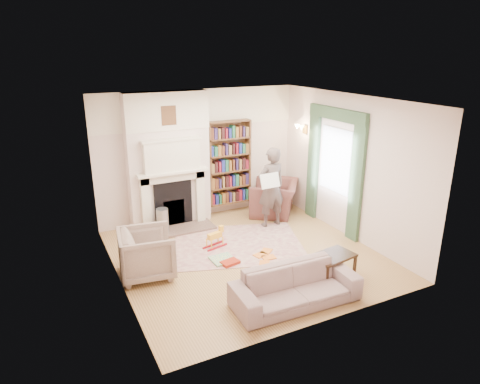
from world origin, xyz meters
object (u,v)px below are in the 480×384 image
rocking_horse (215,238)px  armchair_left (147,253)px  man_reading (271,187)px  sofa (296,286)px  coffee_table (332,267)px  paraffin_heater (163,222)px  armchair_reading (274,198)px  bookcase (229,163)px

rocking_horse → armchair_left: bearing=-177.1°
armchair_left → man_reading: bearing=-64.1°
sofa → coffee_table: 0.96m
sofa → paraffin_heater: size_ratio=3.45×
armchair_reading → armchair_left: armchair_left is taller
man_reading → armchair_left: bearing=14.9°
armchair_reading → sofa: 3.67m
armchair_reading → man_reading: man_reading is taller
bookcase → sofa: 3.98m
armchair_reading → coffee_table: 3.09m
bookcase → sofa: bearing=-100.4°
armchair_reading → paraffin_heater: armchair_reading is taller
armchair_left → rocking_horse: (1.41, 0.46, -0.20)m
bookcase → coffee_table: 3.64m
sofa → paraffin_heater: 3.44m
armchair_left → coffee_table: bearing=-111.0°
armchair_reading → rocking_horse: 2.21m
armchair_reading → man_reading: size_ratio=0.66×
man_reading → rocking_horse: (-1.48, -0.46, -0.65)m
sofa → armchair_left: bearing=136.5°
armchair_left → paraffin_heater: size_ratio=1.60×
armchair_reading → bookcase: bearing=-81.6°
man_reading → rocking_horse: bearing=14.4°
bookcase → armchair_left: (-2.44, -2.03, -0.77)m
coffee_table → paraffin_heater: bearing=114.4°
sofa → coffee_table: sofa is taller
man_reading → coffee_table: size_ratio=2.43×
armchair_left → bookcase: bearing=-42.1°
armchair_reading → armchair_left: 3.67m
sofa → man_reading: 3.00m
armchair_reading → rocking_horse: bearing=-23.6°
coffee_table → man_reading: bearing=75.4°
armchair_reading → man_reading: (-0.45, -0.60, 0.48)m
paraffin_heater → rocking_horse: (0.70, -1.03, -0.07)m
coffee_table → bookcase: bearing=84.6°
armchair_reading → paraffin_heater: bearing=-51.7°
bookcase → rocking_horse: 2.11m
rocking_horse → coffee_table: bearing=-72.8°
man_reading → armchair_reading: bearing=-129.7°
bookcase → armchair_reading: bookcase is taller
paraffin_heater → sofa: bearing=-72.5°
sofa → man_reading: bearing=69.1°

